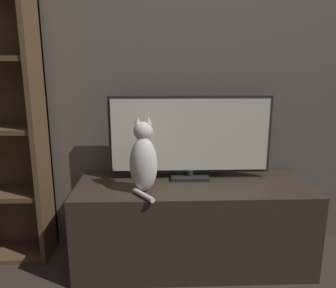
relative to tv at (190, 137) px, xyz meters
name	(u,v)px	position (x,y,z in m)	size (l,w,h in m)	color
wall_back	(190,54)	(0.01, 0.18, 0.50)	(4.80, 0.05, 2.60)	#60564C
tv_stand	(193,224)	(0.01, -0.11, -0.53)	(1.42, 0.51, 0.53)	#33281E
tv	(190,137)	(0.00, 0.00, 0.00)	(1.01, 0.14, 0.53)	black
cat	(144,160)	(-0.28, -0.21, -0.09)	(0.16, 0.27, 0.43)	silver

